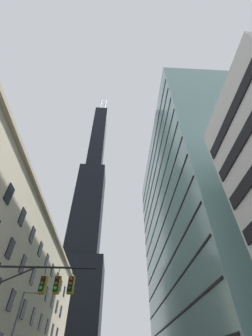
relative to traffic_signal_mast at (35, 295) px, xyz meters
name	(u,v)px	position (x,y,z in m)	size (l,w,h in m)	color
dark_skyscraper	(85,229)	(-11.36, 90.35, 52.03)	(22.57, 22.57, 195.46)	black
glass_office_midrise	(198,223)	(23.62, 27.45, 21.28)	(17.93, 47.50, 53.34)	gray
traffic_signal_mast	(35,295)	(0.00, 0.00, 0.00)	(6.88, 0.63, 7.20)	black
street_lamppost	(17,329)	(-4.70, 11.93, -0.29)	(2.51, 0.32, 8.38)	#47474C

